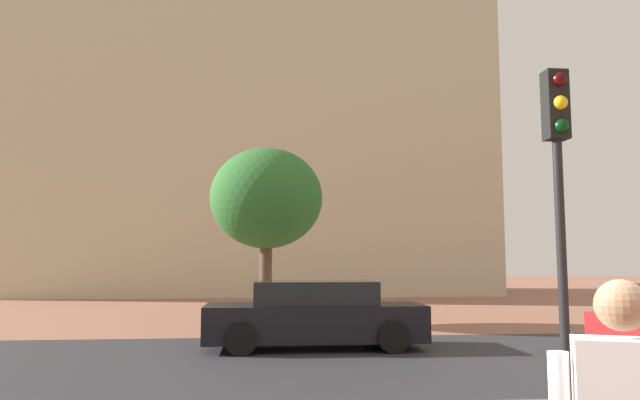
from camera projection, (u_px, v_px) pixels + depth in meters
name	position (u px, v px, depth m)	size (l,w,h in m)	color
ground_plane	(325.00, 346.00, 12.87)	(120.00, 120.00, 0.00)	#93604C
street_asphalt_strip	(335.00, 359.00, 11.03)	(120.00, 6.84, 0.00)	#2D2D33
landmark_building	(249.00, 106.00, 35.79)	(26.57, 10.87, 39.56)	beige
car_black	(314.00, 315.00, 12.57)	(4.55, 1.98, 1.40)	black
traffic_light_pole	(559.00, 168.00, 7.54)	(0.28, 0.34, 4.25)	black
tree_curb_far	(266.00, 199.00, 17.39)	(3.27, 3.27, 5.13)	brown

